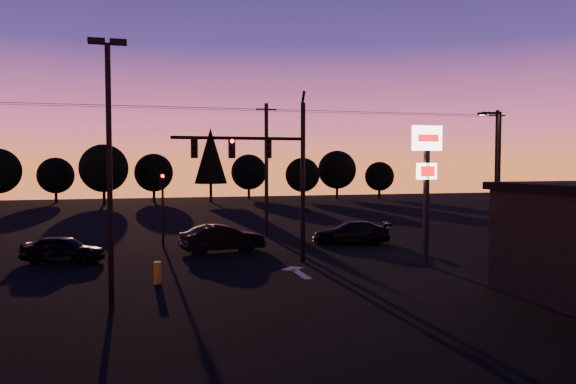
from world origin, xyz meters
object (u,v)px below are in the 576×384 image
at_px(streetlight, 497,173).
at_px(car_right, 351,233).
at_px(secondary_signal, 163,199).
at_px(parking_lot_light, 109,155).
at_px(car_left, 63,249).
at_px(traffic_signal_mast, 272,164).
at_px(car_mid, 223,238).
at_px(pylon_sign, 427,165).
at_px(suv_parked, 569,263).
at_px(bollard, 157,273).

height_order(streetlight, car_right, streetlight).
relative_size(secondary_signal, parking_lot_light, 0.48).
relative_size(streetlight, car_left, 1.98).
bearing_deg(traffic_signal_mast, streetlight, 6.14).
distance_m(secondary_signal, car_mid, 4.85).
relative_size(traffic_signal_mast, car_left, 2.12).
xyz_separation_m(secondary_signal, car_right, (11.27, -2.15, -2.17)).
xyz_separation_m(traffic_signal_mast, parking_lot_light, (-7.40, -6.99, 0.33)).
xyz_separation_m(parking_lot_light, pylon_sign, (14.50, 4.50, -0.36)).
distance_m(traffic_signal_mast, pylon_sign, 7.52).
height_order(streetlight, car_left, streetlight).
xyz_separation_m(car_mid, car_right, (8.15, 0.92, -0.07)).
distance_m(pylon_sign, car_right, 8.93).
relative_size(secondary_signal, pylon_sign, 0.64).
relative_size(car_left, suv_parked, 0.73).
height_order(streetlight, suv_parked, streetlight).
bearing_deg(car_left, car_mid, -58.61).
bearing_deg(car_right, pylon_sign, 20.76).
relative_size(traffic_signal_mast, suv_parked, 1.54).
bearing_deg(traffic_signal_mast, pylon_sign, -19.36).
distance_m(car_right, suv_parked, 13.59).
height_order(traffic_signal_mast, car_left, traffic_signal_mast).
bearing_deg(car_mid, streetlight, -110.26).
bearing_deg(secondary_signal, suv_parked, -42.99).
bearing_deg(pylon_sign, parking_lot_light, -162.77).
bearing_deg(car_left, car_right, -60.41).
height_order(parking_lot_light, suv_parked, parking_lot_light).
relative_size(car_mid, suv_parked, 0.84).
xyz_separation_m(pylon_sign, car_right, (-0.73, 7.84, -4.22)).
bearing_deg(traffic_signal_mast, car_right, 39.98).
bearing_deg(traffic_signal_mast, suv_parked, -33.76).
xyz_separation_m(secondary_signal, streetlight, (18.91, -5.99, 1.56)).
bearing_deg(car_mid, suv_parked, -142.40).
relative_size(streetlight, suv_parked, 1.44).
relative_size(traffic_signal_mast, bollard, 9.40).
height_order(secondary_signal, pylon_sign, pylon_sign).
height_order(secondary_signal, suv_parked, secondary_signal).
relative_size(pylon_sign, bollard, 7.45).
xyz_separation_m(streetlight, bollard, (-19.72, -4.77, -3.96)).
bearing_deg(streetlight, traffic_signal_mast, -173.86).
distance_m(parking_lot_light, pylon_sign, 15.19).
height_order(car_left, car_mid, car_mid).
height_order(traffic_signal_mast, parking_lot_light, parking_lot_light).
xyz_separation_m(car_left, car_mid, (8.25, 1.47, 0.08)).
distance_m(traffic_signal_mast, suv_parked, 13.96).
distance_m(pylon_sign, bollard, 13.58).
bearing_deg(streetlight, car_right, 153.35).
bearing_deg(secondary_signal, streetlight, -17.56).
xyz_separation_m(secondary_signal, suv_parked, (15.98, -14.90, -2.09)).
xyz_separation_m(secondary_signal, parking_lot_light, (-2.50, -14.49, 2.41)).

